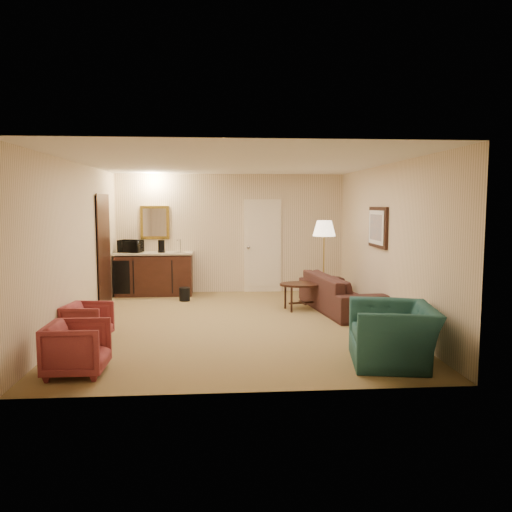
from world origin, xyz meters
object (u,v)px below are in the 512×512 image
(coffee_table, at_px, (303,296))
(floor_lamp, at_px, (324,263))
(rose_chair_near, at_px, (88,320))
(waste_bin, at_px, (185,294))
(coffee_maker, at_px, (161,246))
(teal_armchair, at_px, (393,324))
(sofa, at_px, (341,287))
(rose_chair_far, at_px, (77,346))
(wetbar_cabinet, at_px, (154,274))
(microwave, at_px, (131,245))

(coffee_table, relative_size, floor_lamp, 0.52)
(rose_chair_near, height_order, waste_bin, rose_chair_near)
(floor_lamp, relative_size, coffee_maker, 6.17)
(floor_lamp, relative_size, waste_bin, 6.04)
(teal_armchair, relative_size, waste_bin, 4.08)
(sofa, xyz_separation_m, rose_chair_far, (-3.85, -3.16, -0.11))
(wetbar_cabinet, height_order, teal_armchair, teal_armchair)
(rose_chair_near, xyz_separation_m, coffee_maker, (0.66, 3.53, 0.75))
(waste_bin, height_order, coffee_maker, coffee_maker)
(sofa, bearing_deg, coffee_maker, 54.34)
(coffee_maker, bearing_deg, waste_bin, -59.09)
(coffee_table, xyz_separation_m, floor_lamp, (0.47, 0.40, 0.58))
(wetbar_cabinet, relative_size, coffee_maker, 6.15)
(rose_chair_near, height_order, rose_chair_far, rose_chair_far)
(waste_bin, bearing_deg, coffee_maker, 127.41)
(waste_bin, bearing_deg, rose_chair_far, -102.28)
(wetbar_cabinet, height_order, rose_chair_far, wetbar_cabinet)
(coffee_table, height_order, floor_lamp, floor_lamp)
(coffee_table, bearing_deg, rose_chair_near, -151.62)
(teal_armchair, xyz_separation_m, rose_chair_near, (-4.00, 1.32, -0.19))
(microwave, bearing_deg, coffee_table, -10.26)
(rose_chair_near, distance_m, microwave, 3.69)
(teal_armchair, height_order, coffee_table, teal_armchair)
(coffee_table, relative_size, microwave, 1.80)
(sofa, bearing_deg, rose_chair_near, 104.89)
(wetbar_cabinet, height_order, waste_bin, wetbar_cabinet)
(sofa, height_order, rose_chair_near, sofa)
(rose_chair_far, distance_m, floor_lamp, 5.21)
(sofa, xyz_separation_m, floor_lamp, (-0.21, 0.53, 0.38))
(teal_armchair, distance_m, microwave, 6.37)
(rose_chair_near, relative_size, rose_chair_far, 0.89)
(rose_chair_near, xyz_separation_m, floor_lamp, (3.89, 2.25, 0.52))
(rose_chair_near, bearing_deg, wetbar_cabinet, 0.86)
(rose_chair_near, height_order, coffee_table, rose_chair_near)
(rose_chair_far, relative_size, floor_lamp, 0.41)
(rose_chair_near, distance_m, rose_chair_far, 1.47)
(wetbar_cabinet, height_order, sofa, wetbar_cabinet)
(wetbar_cabinet, bearing_deg, microwave, 175.49)
(wetbar_cabinet, distance_m, waste_bin, 1.05)
(wetbar_cabinet, relative_size, microwave, 3.42)
(rose_chair_near, bearing_deg, coffee_maker, -1.81)
(microwave, bearing_deg, sofa, -7.80)
(rose_chair_near, distance_m, coffee_maker, 3.67)
(rose_chair_near, relative_size, microwave, 1.25)
(rose_chair_near, xyz_separation_m, microwave, (0.00, 3.61, 0.78))
(teal_armchair, bearing_deg, coffee_maker, -135.65)
(wetbar_cabinet, xyz_separation_m, floor_lamp, (3.39, -1.32, 0.36))
(teal_armchair, relative_size, microwave, 2.32)
(sofa, relative_size, rose_chair_near, 3.79)
(floor_lamp, distance_m, microwave, 4.13)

